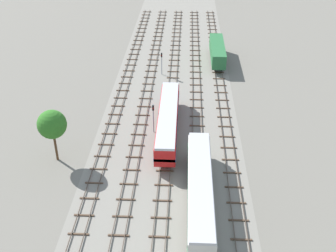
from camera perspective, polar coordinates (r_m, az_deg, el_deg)
The scene contains 13 objects.
ground_plane at distance 67.41m, azimuth 0.12°, elevation 0.29°, with size 480.00×480.00×0.00m, color slate.
ballast_bed at distance 67.41m, azimuth 0.12°, elevation 0.30°, with size 22.16×176.00×0.01m, color gray.
track_far_left at distance 69.13m, azimuth -7.38°, elevation 0.99°, with size 2.40×126.00×0.29m.
track_left at distance 68.52m, azimuth -3.64°, elevation 0.91°, with size 2.40×126.00×0.29m.
track_centre_left at distance 68.20m, azimuth 0.16°, elevation 0.83°, with size 2.40×126.00×0.29m.
track_centre at distance 68.19m, azimuth 3.97°, elevation 0.73°, with size 2.40×126.00×0.29m.
track_centre_right at distance 68.47m, azimuth 7.77°, elevation 0.64°, with size 2.40×126.00×0.29m.
diesel_railcar_centre_nearest at distance 50.37m, azimuth 4.38°, elevation -8.46°, with size 2.96×20.50×3.80m.
diesel_railcar_centre_left_near at distance 63.43m, azimuth 0.00°, elevation 0.86°, with size 2.96×20.50×3.80m.
freight_boxcar_centre_right_mid at distance 90.24m, azimuth 6.74°, elevation 10.13°, with size 2.87×14.00×3.60m.
signal_post_nearest at distance 63.76m, azimuth -2.02°, elevation 1.55°, with size 0.28×0.47×4.85m.
signal_post_near at distance 83.28m, azimuth -0.87°, elevation 8.91°, with size 0.28×0.47×4.67m.
lineside_tree_1 at distance 58.19m, azimuth -15.52°, elevation 0.19°, with size 3.98×3.98×7.79m.
Camera 1 is at (2.50, -1.71, 34.76)m, focal length 44.77 mm.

